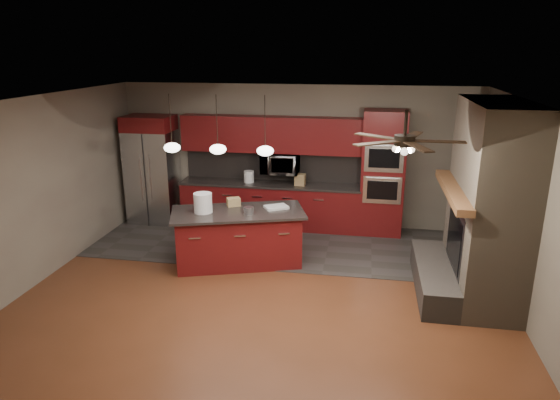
% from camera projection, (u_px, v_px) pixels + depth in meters
% --- Properties ---
extents(ground, '(7.00, 7.00, 0.00)m').
position_uv_depth(ground, '(267.00, 288.00, 7.51)').
color(ground, brown).
rests_on(ground, ground).
extents(ceiling, '(7.00, 6.00, 0.02)m').
position_uv_depth(ceiling, '(265.00, 100.00, 6.69)').
color(ceiling, white).
rests_on(ceiling, back_wall).
extents(back_wall, '(7.00, 0.02, 2.80)m').
position_uv_depth(back_wall, '(296.00, 156.00, 9.92)').
color(back_wall, '#726B5B').
rests_on(back_wall, ground).
extents(right_wall, '(0.02, 6.00, 2.80)m').
position_uv_depth(right_wall, '(528.00, 213.00, 6.52)').
color(right_wall, '#726B5B').
rests_on(right_wall, ground).
extents(left_wall, '(0.02, 6.00, 2.80)m').
position_uv_depth(left_wall, '(43.00, 188.00, 7.67)').
color(left_wall, '#726B5B').
rests_on(left_wall, ground).
extents(slate_tile_patch, '(7.00, 2.40, 0.01)m').
position_uv_depth(slate_tile_patch, '(286.00, 244.00, 9.20)').
color(slate_tile_patch, '#35312F').
rests_on(slate_tile_patch, ground).
extents(fireplace_column, '(1.30, 2.10, 2.80)m').
position_uv_depth(fireplace_column, '(483.00, 209.00, 7.01)').
color(fireplace_column, '#6D604E').
rests_on(fireplace_column, ground).
extents(back_cabinetry, '(3.59, 0.64, 2.20)m').
position_uv_depth(back_cabinetry, '(270.00, 183.00, 9.91)').
color(back_cabinetry, '#581010').
rests_on(back_cabinetry, ground).
extents(oven_tower, '(0.80, 0.63, 2.38)m').
position_uv_depth(oven_tower, '(383.00, 174.00, 9.42)').
color(oven_tower, '#581010').
rests_on(oven_tower, ground).
extents(microwave, '(0.73, 0.41, 0.50)m').
position_uv_depth(microwave, '(280.00, 163.00, 9.76)').
color(microwave, silver).
rests_on(microwave, back_cabinetry).
extents(refrigerator, '(0.94, 0.75, 2.19)m').
position_uv_depth(refrigerator, '(152.00, 170.00, 10.13)').
color(refrigerator, silver).
rests_on(refrigerator, ground).
extents(kitchen_island, '(2.34, 1.59, 0.92)m').
position_uv_depth(kitchen_island, '(238.00, 237.00, 8.25)').
color(kitchen_island, '#581010').
rests_on(kitchen_island, ground).
extents(white_bucket, '(0.41, 0.41, 0.32)m').
position_uv_depth(white_bucket, '(203.00, 203.00, 8.02)').
color(white_bucket, silver).
rests_on(white_bucket, kitchen_island).
extents(paint_can, '(0.16, 0.16, 0.11)m').
position_uv_depth(paint_can, '(249.00, 210.00, 7.99)').
color(paint_can, '#ABABB0').
rests_on(paint_can, kitchen_island).
extents(paint_tray, '(0.45, 0.41, 0.04)m').
position_uv_depth(paint_tray, '(276.00, 207.00, 8.27)').
color(paint_tray, silver).
rests_on(paint_tray, kitchen_island).
extents(cardboard_box, '(0.26, 0.24, 0.14)m').
position_uv_depth(cardboard_box, '(234.00, 202.00, 8.38)').
color(cardboard_box, '#9B8050').
rests_on(cardboard_box, kitchen_island).
extents(counter_bucket, '(0.22, 0.22, 0.23)m').
position_uv_depth(counter_bucket, '(249.00, 177.00, 9.90)').
color(counter_bucket, white).
rests_on(counter_bucket, back_cabinetry).
extents(counter_box, '(0.21, 0.17, 0.22)m').
position_uv_depth(counter_box, '(300.00, 180.00, 9.69)').
color(counter_box, olive).
rests_on(counter_box, back_cabinetry).
extents(pendant_left, '(0.26, 0.26, 0.92)m').
position_uv_depth(pendant_left, '(172.00, 147.00, 7.86)').
color(pendant_left, black).
rests_on(pendant_left, ceiling).
extents(pendant_center, '(0.26, 0.26, 0.92)m').
position_uv_depth(pendant_center, '(218.00, 149.00, 7.74)').
color(pendant_center, black).
rests_on(pendant_center, ceiling).
extents(pendant_right, '(0.26, 0.26, 0.92)m').
position_uv_depth(pendant_right, '(265.00, 151.00, 7.62)').
color(pendant_right, black).
rests_on(pendant_right, ceiling).
extents(ceiling_fan, '(1.27, 1.33, 0.41)m').
position_uv_depth(ceiling_fan, '(405.00, 140.00, 5.74)').
color(ceiling_fan, black).
rests_on(ceiling_fan, ceiling).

